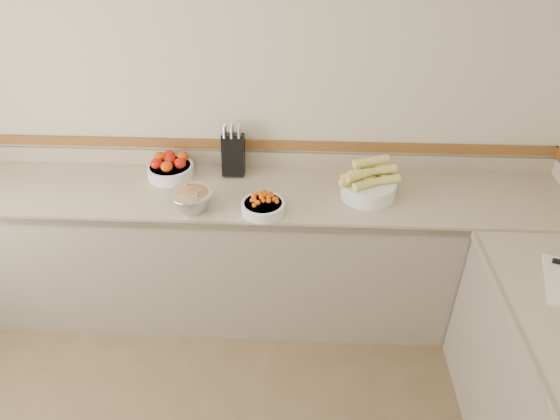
{
  "coord_description": "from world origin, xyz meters",
  "views": [
    {
      "loc": [
        0.45,
        -0.77,
        2.44
      ],
      "look_at": [
        0.35,
        1.35,
        1.0
      ],
      "focal_mm": 32.0,
      "sensor_mm": 36.0,
      "label": 1
    }
  ],
  "objects_px": {
    "tomato_bowl": "(170,168)",
    "corn_bowl": "(368,184)",
    "rhubarb_bowl": "(192,198)",
    "knife_block": "(233,154)",
    "cherry_tomato_bowl": "(263,205)"
  },
  "relations": [
    {
      "from": "tomato_bowl",
      "to": "cherry_tomato_bowl",
      "type": "bearing_deg",
      "value": -31.63
    },
    {
      "from": "tomato_bowl",
      "to": "rhubarb_bowl",
      "type": "distance_m",
      "value": 0.41
    },
    {
      "from": "knife_block",
      "to": "rhubarb_bowl",
      "type": "relative_size",
      "value": 1.34
    },
    {
      "from": "corn_bowl",
      "to": "rhubarb_bowl",
      "type": "height_order",
      "value": "corn_bowl"
    },
    {
      "from": "cherry_tomato_bowl",
      "to": "rhubarb_bowl",
      "type": "bearing_deg",
      "value": 178.54
    },
    {
      "from": "rhubarb_bowl",
      "to": "knife_block",
      "type": "bearing_deg",
      "value": 67.21
    },
    {
      "from": "corn_bowl",
      "to": "tomato_bowl",
      "type": "bearing_deg",
      "value": 171.73
    },
    {
      "from": "knife_block",
      "to": "tomato_bowl",
      "type": "relative_size",
      "value": 1.16
    },
    {
      "from": "tomato_bowl",
      "to": "knife_block",
      "type": "bearing_deg",
      "value": 9.32
    },
    {
      "from": "knife_block",
      "to": "cherry_tomato_bowl",
      "type": "relative_size",
      "value": 1.36
    },
    {
      "from": "tomato_bowl",
      "to": "rhubarb_bowl",
      "type": "xyz_separation_m",
      "value": [
        0.21,
        -0.35,
        0.01
      ]
    },
    {
      "from": "knife_block",
      "to": "tomato_bowl",
      "type": "height_order",
      "value": "knife_block"
    },
    {
      "from": "tomato_bowl",
      "to": "corn_bowl",
      "type": "height_order",
      "value": "corn_bowl"
    },
    {
      "from": "knife_block",
      "to": "corn_bowl",
      "type": "xyz_separation_m",
      "value": [
        0.79,
        -0.23,
        -0.05
      ]
    },
    {
      "from": "knife_block",
      "to": "cherry_tomato_bowl",
      "type": "bearing_deg",
      "value": -63.67
    }
  ]
}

